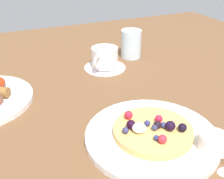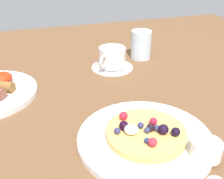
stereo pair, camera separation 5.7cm
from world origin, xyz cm
name	(u,v)px [view 1 (the left image)]	position (x,y,z in cm)	size (l,w,h in cm)	color
ground_plane	(92,116)	(0.00, 0.00, -1.50)	(166.32, 141.80, 3.00)	brown
pancake_plate	(152,136)	(6.99, -14.01, 0.63)	(25.40, 25.40, 1.26)	white
pancake_with_berries	(153,130)	(7.03, -14.10, 2.12)	(15.07, 15.07, 3.20)	#E2B360
syrup_ramekin	(214,142)	(14.53, -22.08, 2.73)	(5.21, 5.21, 2.86)	white
coffee_saucer	(105,67)	(11.48, 20.47, 0.36)	(12.31, 12.31, 0.72)	white
coffee_cup	(104,57)	(11.36, 20.36, 3.66)	(9.16, 8.87, 5.67)	white
water_glass	(131,44)	(22.71, 25.62, 4.44)	(6.47, 6.47, 8.88)	silver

